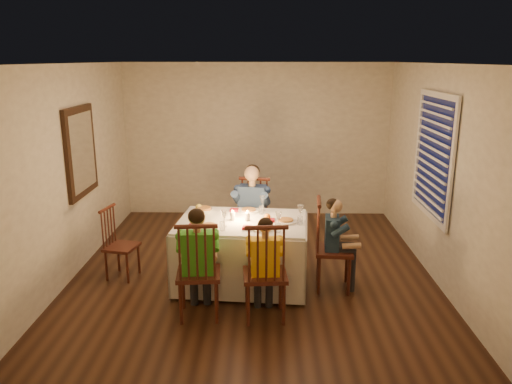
{
  "coord_description": "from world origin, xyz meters",
  "views": [
    {
      "loc": [
        0.16,
        -5.96,
        2.65
      ],
      "look_at": [
        0.04,
        0.15,
        1.01
      ],
      "focal_mm": 35.0,
      "sensor_mm": 36.0,
      "label": 1
    }
  ],
  "objects_px": {
    "chair_near_left": "(200,315)",
    "dining_table": "(242,239)",
    "chair_adult": "(252,257)",
    "serving_bowl": "(204,211)",
    "chair_extra": "(124,277)",
    "adult": "(252,257)",
    "child_green": "(200,315)",
    "chair_end": "(332,288)",
    "child_teal": "(332,288)",
    "chair_near_right": "(265,317)",
    "child_yellow": "(265,317)"
  },
  "relations": [
    {
      "from": "serving_bowl",
      "to": "chair_extra",
      "type": "bearing_deg",
      "value": -171.42
    },
    {
      "from": "dining_table",
      "to": "child_yellow",
      "type": "xyz_separation_m",
      "value": [
        0.27,
        -0.83,
        -0.57
      ]
    },
    {
      "from": "chair_end",
      "to": "child_yellow",
      "type": "distance_m",
      "value": 1.08
    },
    {
      "from": "chair_end",
      "to": "child_teal",
      "type": "distance_m",
      "value": 0.0
    },
    {
      "from": "chair_adult",
      "to": "chair_near_right",
      "type": "distance_m",
      "value": 1.66
    },
    {
      "from": "child_green",
      "to": "chair_near_right",
      "type": "bearing_deg",
      "value": 173.41
    },
    {
      "from": "chair_near_left",
      "to": "child_yellow",
      "type": "xyz_separation_m",
      "value": [
        0.69,
        -0.02,
        0.0
      ]
    },
    {
      "from": "chair_extra",
      "to": "serving_bowl",
      "type": "distance_m",
      "value": 1.32
    },
    {
      "from": "adult",
      "to": "child_teal",
      "type": "distance_m",
      "value": 1.36
    },
    {
      "from": "child_green",
      "to": "child_teal",
      "type": "relative_size",
      "value": 1.09
    },
    {
      "from": "chair_end",
      "to": "child_yellow",
      "type": "xyz_separation_m",
      "value": [
        -0.81,
        -0.71,
        0.0
      ]
    },
    {
      "from": "chair_near_left",
      "to": "adult",
      "type": "relative_size",
      "value": 0.84
    },
    {
      "from": "serving_bowl",
      "to": "dining_table",
      "type": "bearing_deg",
      "value": -32.07
    },
    {
      "from": "chair_extra",
      "to": "child_green",
      "type": "height_order",
      "value": "child_green"
    },
    {
      "from": "child_teal",
      "to": "serving_bowl",
      "type": "xyz_separation_m",
      "value": [
        -1.57,
        0.42,
        0.83
      ]
    },
    {
      "from": "chair_near_left",
      "to": "chair_extra",
      "type": "distance_m",
      "value": 1.45
    },
    {
      "from": "child_green",
      "to": "child_yellow",
      "type": "bearing_deg",
      "value": 173.41
    },
    {
      "from": "child_teal",
      "to": "chair_near_right",
      "type": "bearing_deg",
      "value": 136.12
    },
    {
      "from": "chair_adult",
      "to": "chair_near_left",
      "type": "bearing_deg",
      "value": -98.05
    },
    {
      "from": "chair_extra",
      "to": "child_green",
      "type": "xyz_separation_m",
      "value": [
        1.08,
        -0.96,
        0.0
      ]
    },
    {
      "from": "dining_table",
      "to": "chair_extra",
      "type": "distance_m",
      "value": 1.62
    },
    {
      "from": "dining_table",
      "to": "child_green",
      "type": "distance_m",
      "value": 1.08
    },
    {
      "from": "chair_near_left",
      "to": "child_teal",
      "type": "distance_m",
      "value": 1.65
    },
    {
      "from": "chair_adult",
      "to": "chair_near_right",
      "type": "relative_size",
      "value": 1.0
    },
    {
      "from": "dining_table",
      "to": "chair_near_right",
      "type": "bearing_deg",
      "value": -67.05
    },
    {
      "from": "child_yellow",
      "to": "chair_near_left",
      "type": "bearing_deg",
      "value": -5.6
    },
    {
      "from": "dining_table",
      "to": "child_green",
      "type": "height_order",
      "value": "dining_table"
    },
    {
      "from": "chair_near_left",
      "to": "dining_table",
      "type": "bearing_deg",
      "value": -122.48
    },
    {
      "from": "adult",
      "to": "child_green",
      "type": "bearing_deg",
      "value": -98.05
    },
    {
      "from": "dining_table",
      "to": "child_yellow",
      "type": "bearing_deg",
      "value": -67.05
    },
    {
      "from": "chair_extra",
      "to": "adult",
      "type": "distance_m",
      "value": 1.73
    },
    {
      "from": "chair_near_right",
      "to": "chair_extra",
      "type": "distance_m",
      "value": 2.03
    },
    {
      "from": "chair_extra",
      "to": "chair_near_left",
      "type": "bearing_deg",
      "value": -118.96
    },
    {
      "from": "chair_end",
      "to": "child_teal",
      "type": "xyz_separation_m",
      "value": [
        0.0,
        0.0,
        0.0
      ]
    },
    {
      "from": "dining_table",
      "to": "chair_adult",
      "type": "bearing_deg",
      "value": 88.21
    },
    {
      "from": "adult",
      "to": "child_yellow",
      "type": "relative_size",
      "value": 1.16
    },
    {
      "from": "chair_end",
      "to": "serving_bowl",
      "type": "bearing_deg",
      "value": 79.79
    },
    {
      "from": "adult",
      "to": "child_green",
      "type": "xyz_separation_m",
      "value": [
        -0.51,
        -1.63,
        0.0
      ]
    },
    {
      "from": "chair_extra",
      "to": "child_green",
      "type": "distance_m",
      "value": 1.45
    },
    {
      "from": "serving_bowl",
      "to": "chair_near_right",
      "type": "bearing_deg",
      "value": -56.17
    },
    {
      "from": "chair_end",
      "to": "child_yellow",
      "type": "relative_size",
      "value": 0.98
    },
    {
      "from": "chair_end",
      "to": "child_green",
      "type": "distance_m",
      "value": 1.65
    },
    {
      "from": "adult",
      "to": "child_teal",
      "type": "height_order",
      "value": "adult"
    },
    {
      "from": "chair_near_right",
      "to": "chair_end",
      "type": "relative_size",
      "value": 1.0
    },
    {
      "from": "chair_near_left",
      "to": "chair_near_right",
      "type": "height_order",
      "value": "same"
    },
    {
      "from": "chair_adult",
      "to": "chair_end",
      "type": "bearing_deg",
      "value": -33.86
    },
    {
      "from": "chair_adult",
      "to": "serving_bowl",
      "type": "xyz_separation_m",
      "value": [
        -0.58,
        -0.52,
        0.83
      ]
    },
    {
      "from": "chair_extra",
      "to": "dining_table",
      "type": "bearing_deg",
      "value": -83.18
    },
    {
      "from": "adult",
      "to": "child_teal",
      "type": "relative_size",
      "value": 1.17
    },
    {
      "from": "chair_extra",
      "to": "child_teal",
      "type": "distance_m",
      "value": 2.6
    }
  ]
}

